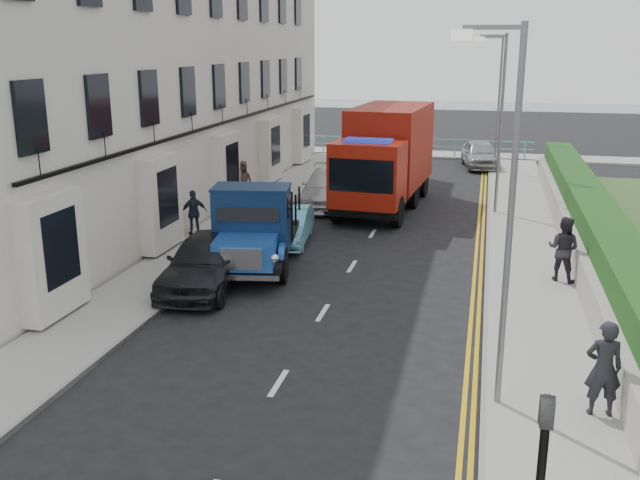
{
  "coord_description": "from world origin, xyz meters",
  "views": [
    {
      "loc": [
        3.81,
        -14.58,
        6.67
      ],
      "look_at": [
        -0.5,
        3.84,
        1.4
      ],
      "focal_mm": 40.0,
      "sensor_mm": 36.0,
      "label": 1
    }
  ],
  "objects_px": {
    "bedford_lorry": "(253,233)",
    "parked_car_front": "(206,261)",
    "lamp_near": "(505,200)",
    "lamp_mid": "(498,114)",
    "pedestrian_east_near": "(604,368)",
    "red_lorry": "(386,155)",
    "lamp_far": "(497,96)"
  },
  "relations": [
    {
      "from": "bedford_lorry",
      "to": "parked_car_front",
      "type": "xyz_separation_m",
      "value": [
        -0.85,
        -1.67,
        -0.42
      ]
    },
    {
      "from": "lamp_near",
      "to": "lamp_mid",
      "type": "relative_size",
      "value": 1.0
    },
    {
      "from": "lamp_far",
      "to": "bedford_lorry",
      "type": "relative_size",
      "value": 1.21
    },
    {
      "from": "bedford_lorry",
      "to": "parked_car_front",
      "type": "relative_size",
      "value": 1.26
    },
    {
      "from": "bedford_lorry",
      "to": "pedestrian_east_near",
      "type": "xyz_separation_m",
      "value": [
        8.85,
        -6.84,
        -0.17
      ]
    },
    {
      "from": "bedford_lorry",
      "to": "red_lorry",
      "type": "relative_size",
      "value": 0.72
    },
    {
      "from": "lamp_mid",
      "to": "bedford_lorry",
      "type": "height_order",
      "value": "lamp_mid"
    },
    {
      "from": "lamp_near",
      "to": "red_lorry",
      "type": "bearing_deg",
      "value": 104.93
    },
    {
      "from": "lamp_far",
      "to": "pedestrian_east_near",
      "type": "height_order",
      "value": "lamp_far"
    },
    {
      "from": "lamp_mid",
      "to": "pedestrian_east_near",
      "type": "xyz_separation_m",
      "value": [
        1.92,
        -16.06,
        -2.97
      ]
    },
    {
      "from": "lamp_mid",
      "to": "bedford_lorry",
      "type": "relative_size",
      "value": 1.21
    },
    {
      "from": "lamp_mid",
      "to": "pedestrian_east_near",
      "type": "bearing_deg",
      "value": -83.17
    },
    {
      "from": "parked_car_front",
      "to": "pedestrian_east_near",
      "type": "distance_m",
      "value": 11.0
    },
    {
      "from": "red_lorry",
      "to": "pedestrian_east_near",
      "type": "distance_m",
      "value": 17.61
    },
    {
      "from": "pedestrian_east_near",
      "to": "red_lorry",
      "type": "bearing_deg",
      "value": -75.92
    },
    {
      "from": "red_lorry",
      "to": "bedford_lorry",
      "type": "bearing_deg",
      "value": -100.75
    },
    {
      "from": "lamp_mid",
      "to": "lamp_far",
      "type": "distance_m",
      "value": 10.0
    },
    {
      "from": "lamp_near",
      "to": "lamp_mid",
      "type": "bearing_deg",
      "value": 90.0
    },
    {
      "from": "lamp_mid",
      "to": "pedestrian_east_near",
      "type": "relative_size",
      "value": 3.85
    },
    {
      "from": "pedestrian_east_near",
      "to": "bedford_lorry",
      "type": "bearing_deg",
      "value": -44.57
    },
    {
      "from": "parked_car_front",
      "to": "red_lorry",
      "type": "bearing_deg",
      "value": 68.69
    },
    {
      "from": "lamp_mid",
      "to": "bedford_lorry",
      "type": "distance_m",
      "value": 11.86
    },
    {
      "from": "bedford_lorry",
      "to": "red_lorry",
      "type": "height_order",
      "value": "red_lorry"
    },
    {
      "from": "lamp_mid",
      "to": "parked_car_front",
      "type": "xyz_separation_m",
      "value": [
        -7.78,
        -10.88,
        -3.22
      ]
    },
    {
      "from": "bedford_lorry",
      "to": "parked_car_front",
      "type": "bearing_deg",
      "value": -126.48
    },
    {
      "from": "parked_car_front",
      "to": "lamp_mid",
      "type": "bearing_deg",
      "value": 50.04
    },
    {
      "from": "pedestrian_east_near",
      "to": "lamp_mid",
      "type": "bearing_deg",
      "value": -90.04
    },
    {
      "from": "lamp_near",
      "to": "bedford_lorry",
      "type": "xyz_separation_m",
      "value": [
        -6.93,
        6.79,
        -2.79
      ]
    },
    {
      "from": "lamp_far",
      "to": "bedford_lorry",
      "type": "distance_m",
      "value": 20.61
    },
    {
      "from": "lamp_near",
      "to": "lamp_far",
      "type": "xyz_separation_m",
      "value": [
        0.0,
        26.0,
        0.0
      ]
    },
    {
      "from": "bedford_lorry",
      "to": "parked_car_front",
      "type": "height_order",
      "value": "bedford_lorry"
    },
    {
      "from": "lamp_far",
      "to": "bedford_lorry",
      "type": "bearing_deg",
      "value": -109.84
    }
  ]
}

